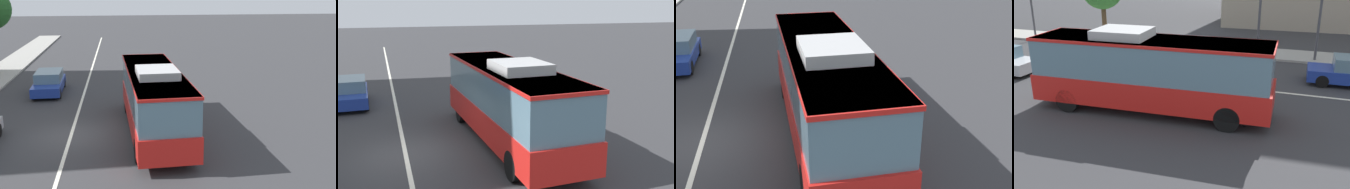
% 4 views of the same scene
% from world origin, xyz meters
% --- Properties ---
extents(ground_plane, '(160.00, 160.00, 0.00)m').
position_xyz_m(ground_plane, '(0.00, 0.00, 0.00)').
color(ground_plane, '#333335').
extents(sidewalk_kerb, '(80.00, 2.91, 0.14)m').
position_xyz_m(sidewalk_kerb, '(0.00, 7.27, 0.07)').
color(sidewalk_kerb, '#9E9B93').
rests_on(sidewalk_kerb, ground_plane).
extents(lane_centre_line, '(76.00, 0.16, 0.01)m').
position_xyz_m(lane_centre_line, '(0.00, 0.00, 0.01)').
color(lane_centre_line, silver).
rests_on(lane_centre_line, ground_plane).
extents(transit_bus, '(10.10, 2.94, 3.46)m').
position_xyz_m(transit_bus, '(-0.04, -4.08, 1.81)').
color(transit_bus, red).
rests_on(transit_bus, ground_plane).
extents(sedan_silver_ahead, '(4.58, 2.01, 1.46)m').
position_xyz_m(sedan_silver_ahead, '(-1.25, 4.18, 0.72)').
color(sedan_silver_ahead, '#B7BABF').
rests_on(sedan_silver_ahead, ground_plane).
extents(traffic_light_near_corner, '(0.34, 0.62, 5.20)m').
position_xyz_m(traffic_light_near_corner, '(2.91, 5.97, 3.56)').
color(traffic_light_near_corner, '#47474C').
rests_on(traffic_light_near_corner, ground_plane).
extents(traffic_light_far_corner, '(0.34, 0.62, 5.20)m').
position_xyz_m(traffic_light_far_corner, '(6.43, 6.25, 3.56)').
color(traffic_light_far_corner, '#47474C').
rests_on(traffic_light_far_corner, ground_plane).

